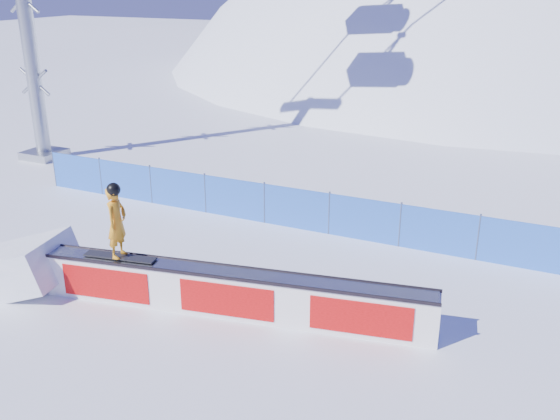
% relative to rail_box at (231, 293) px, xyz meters
% --- Properties ---
extents(ground, '(160.00, 160.00, 0.00)m').
position_rel_rail_box_xyz_m(ground, '(1.30, 0.52, -0.51)').
color(ground, white).
rests_on(ground, ground).
extents(snow_hill, '(64.00, 64.00, 64.00)m').
position_rel_rail_box_xyz_m(snow_hill, '(1.30, 42.52, -18.51)').
color(snow_hill, white).
rests_on(snow_hill, ground).
extents(safety_fence, '(22.05, 0.05, 1.30)m').
position_rel_rail_box_xyz_m(safety_fence, '(1.30, 5.02, 0.09)').
color(safety_fence, blue).
rests_on(safety_fence, ground).
extents(rail_box, '(8.56, 2.10, 1.03)m').
position_rel_rail_box_xyz_m(rail_box, '(0.00, 0.00, 0.00)').
color(rail_box, white).
rests_on(rail_box, ground).
extents(snow_ramp, '(3.05, 2.21, 1.74)m').
position_rel_rail_box_xyz_m(snow_ramp, '(-5.29, -0.95, -0.51)').
color(snow_ramp, white).
rests_on(snow_ramp, ground).
extents(snowboarder, '(1.66, 0.62, 1.71)m').
position_rel_rail_box_xyz_m(snowboarder, '(-2.50, -0.45, 1.36)').
color(snowboarder, black).
rests_on(snowboarder, rail_box).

